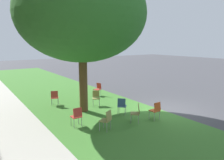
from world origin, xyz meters
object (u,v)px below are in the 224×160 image
Objects in this scene: chair_6 at (96,97)px; chair_2 at (55,97)px; street_tree at (82,15)px; chair_0 at (77,115)px; chair_3 at (136,112)px; chair_1 at (122,105)px; chair_5 at (107,119)px; chair_7 at (156,109)px; chair_4 at (98,88)px.

chair_2 is at bearing 54.52° from chair_6.
street_tree reaches higher than chair_0.
chair_3 is (-1.14, -2.46, 0.00)m from chair_0.
chair_0 is at bearing 134.41° from chair_6.
chair_5 is at bearing 125.24° from chair_1.
street_tree is 5.93m from chair_7.
chair_2 and chair_3 have the same top height.
chair_0 is at bearing 65.23° from chair_3.
chair_2 is at bearing 5.85° from chair_5.
chair_4 is 1.00× the size of chair_7.
street_tree reaches higher than chair_1.
chair_0 is 1.00× the size of chair_2.
street_tree reaches higher than chair_4.
chair_5 is 2.64m from chair_7.
chair_6 is at bearing -23.78° from chair_5.
chair_2 is 2.45m from chair_6.
chair_2 is at bearing 31.88° from chair_1.
chair_3 and chair_6 have the same top height.
chair_0 is 1.00× the size of chair_5.
chair_1 is 1.00× the size of chair_5.
street_tree is at bearing 22.60° from chair_3.
chair_0 and chair_2 have the same top height.
chair_0 and chair_1 have the same top height.
chair_7 is at bearing -95.87° from chair_5.
chair_1 and chair_7 have the same top height.
street_tree is 4.67m from chair_6.
chair_1 and chair_2 have the same top height.
chair_1 is at bearing -141.45° from street_tree.
street_tree is 5.37m from chair_5.
chair_1 is 4.26m from chair_4.
chair_0 is at bearing 144.58° from street_tree.
chair_3 is 1.63m from chair_5.
street_tree is at bearing -35.42° from chair_0.
chair_3 is at bearing -157.40° from street_tree.
street_tree is at bearing 136.11° from chair_4.
chair_3 is 5.50m from chair_4.
street_tree reaches higher than chair_7.
chair_1 is 1.00× the size of chair_7.
chair_5 is at bearing -143.28° from chair_0.
chair_4 is at bearing -80.74° from chair_2.
chair_4 is 6.04m from chair_5.
chair_4 is at bearing -43.89° from street_tree.
chair_0 is 1.00× the size of chair_6.
chair_2 is 1.00× the size of chair_3.
chair_5 is at bearing 156.22° from chair_6.
chair_5 and chair_6 have the same top height.
chair_6 is (-1.96, 1.31, 0.00)m from chair_4.
chair_4 is at bearing -12.32° from chair_3.
chair_4 is at bearing -1.82° from chair_7.
chair_3 is at bearing -90.71° from chair_5.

